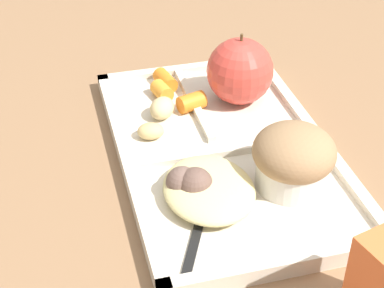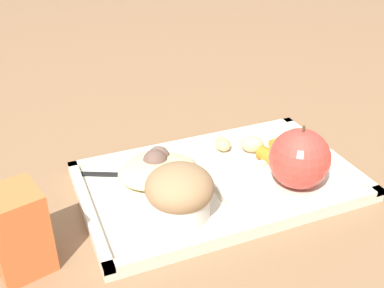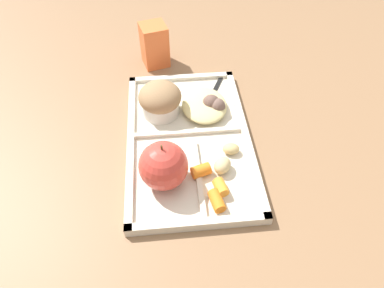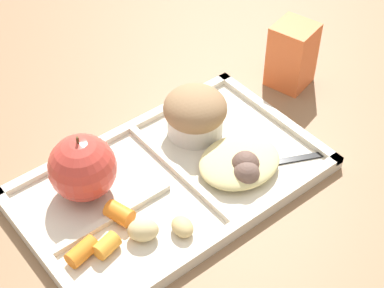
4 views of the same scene
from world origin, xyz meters
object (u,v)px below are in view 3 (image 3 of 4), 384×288
object	(u,v)px
milk_carton	(154,45)
bran_muffin	(160,100)
lunch_tray	(189,140)
plastic_fork	(211,98)
green_apple	(163,166)

from	to	relation	value
milk_carton	bran_muffin	bearing A→B (deg)	167.42
lunch_tray	plastic_fork	world-z (taller)	lunch_tray
lunch_tray	milk_carton	xyz separation A→B (m)	(0.28, 0.06, 0.04)
lunch_tray	bran_muffin	distance (m)	0.10
green_apple	milk_carton	xyz separation A→B (m)	(0.38, 0.01, -0.00)
green_apple	bran_muffin	world-z (taller)	green_apple
green_apple	bran_muffin	xyz separation A→B (m)	(0.18, 0.00, -0.01)
plastic_fork	milk_carton	distance (m)	0.20
green_apple	plastic_fork	xyz separation A→B (m)	(0.21, -0.11, -0.04)
green_apple	milk_carton	world-z (taller)	green_apple
green_apple	plastic_fork	distance (m)	0.24
lunch_tray	bran_muffin	bearing A→B (deg)	32.19
green_apple	plastic_fork	size ratio (longest dim) A/B	0.70
green_apple	bran_muffin	distance (m)	0.18
plastic_fork	lunch_tray	bearing A→B (deg)	152.60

